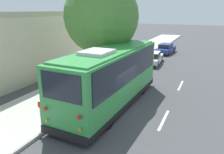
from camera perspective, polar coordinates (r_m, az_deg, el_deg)
The scene contains 11 objects.
ground_plane at distance 12.66m, azimuth 1.01°, elevation -8.75°, with size 160.00×160.00×0.00m, color #474749.
sidewalk_slab at distance 14.69m, azimuth -14.23°, elevation -5.20°, with size 80.00×4.13×0.15m, color beige.
curb_strip at distance 13.52m, azimuth -7.09°, elevation -6.78°, with size 80.00×0.14×0.15m, color #AAA69D.
shuttle_bus at distance 12.72m, azimuth -0.16°, elevation 0.68°, with size 9.26×2.76×3.59m.
parked_sedan_white at distance 23.74m, azimuth 10.42°, elevation 4.86°, with size 4.62×2.05×1.27m.
parked_sedan_blue at distance 29.90m, azimuth 13.84°, elevation 7.16°, with size 4.59×2.00×1.28m.
street_tree at distance 16.00m, azimuth -2.59°, elevation 16.77°, with size 5.26×5.26×8.33m.
sign_post_near at distance 11.00m, azimuth -18.14°, elevation -9.15°, with size 0.06×0.22×1.28m.
sign_post_far at distance 12.22m, azimuth -12.55°, elevation -6.05°, with size 0.06×0.06×1.31m.
lane_stripe_mid at distance 11.99m, azimuth 13.37°, elevation -10.81°, with size 2.40×0.14×0.01m, color silver.
lane_stripe_ahead at distance 17.48m, azimuth 17.48°, elevation -2.11°, with size 2.40×0.14×0.01m, color silver.
Camera 1 is at (-10.42, -4.59, 5.53)m, focal length 35.00 mm.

